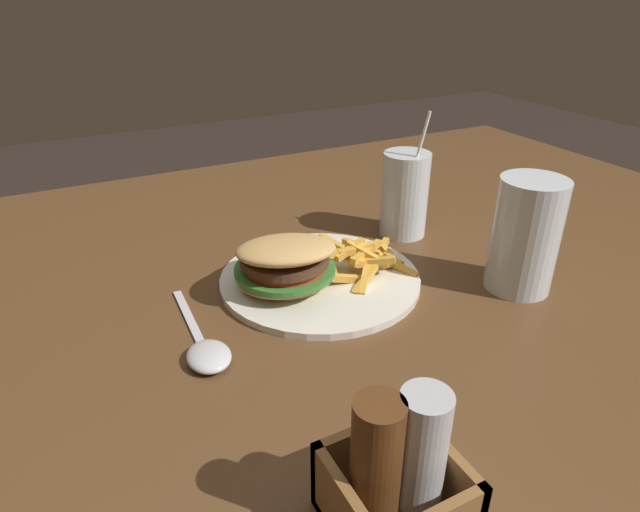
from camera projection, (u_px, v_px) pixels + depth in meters
name	position (u px, v px, depth m)	size (l,w,h in m)	color
dining_table	(385.00, 341.00, 0.79)	(1.50, 1.23, 0.73)	brown
meal_plate_near	(304.00, 269.00, 0.72)	(0.28, 0.28, 0.09)	silver
beer_glass	(525.00, 238.00, 0.70)	(0.09, 0.09, 0.15)	silver
juice_glass	(404.00, 198.00, 0.86)	(0.08, 0.08, 0.20)	silver
spoon	(207.00, 353.00, 0.59)	(0.05, 0.19, 0.02)	silver
condiment_caddy	(396.00, 482.00, 0.39)	(0.09, 0.09, 0.13)	brown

